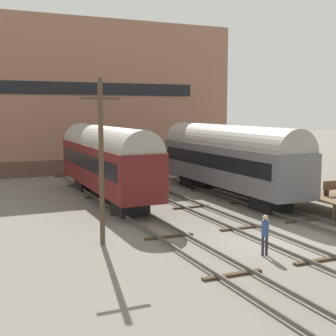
% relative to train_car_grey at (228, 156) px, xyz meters
% --- Properties ---
extents(ground_plane, '(200.00, 200.00, 0.00)m').
position_rel_train_car_grey_xyz_m(ground_plane, '(-4.28, -11.53, -2.99)').
color(ground_plane, '#6B665B').
extents(track_left, '(2.60, 60.00, 0.26)m').
position_rel_train_car_grey_xyz_m(track_left, '(-8.55, -11.53, -2.84)').
color(track_left, '#4C4742').
rests_on(track_left, ground).
extents(track_middle, '(2.60, 60.00, 0.26)m').
position_rel_train_car_grey_xyz_m(track_middle, '(-4.28, -11.53, -2.84)').
color(track_middle, '#4C4742').
rests_on(track_middle, ground).
extents(train_car_grey, '(3.14, 16.08, 5.29)m').
position_rel_train_car_grey_xyz_m(train_car_grey, '(0.00, 0.00, 0.00)').
color(train_car_grey, black).
rests_on(train_car_grey, ground).
extents(train_car_maroon, '(2.91, 15.48, 5.25)m').
position_rel_train_car_grey_xyz_m(train_car_maroon, '(-8.55, 2.45, 0.01)').
color(train_car_maroon, black).
rests_on(train_car_maroon, ground).
extents(bench, '(1.40, 0.40, 0.91)m').
position_rel_train_car_grey_xyz_m(bench, '(3.15, -7.36, -1.42)').
color(bench, brown).
rests_on(bench, station_platform).
extents(person_worker, '(0.32, 0.32, 1.81)m').
position_rel_train_car_grey_xyz_m(person_worker, '(-5.90, -12.90, -1.89)').
color(person_worker, '#282833').
rests_on(person_worker, ground).
extents(utility_pole, '(1.80, 0.24, 7.83)m').
position_rel_train_car_grey_xyz_m(utility_pole, '(-11.93, -8.34, 1.09)').
color(utility_pole, '#473828').
rests_on(utility_pole, ground).
extents(warehouse_building, '(31.20, 12.78, 15.37)m').
position_rel_train_car_grey_xyz_m(warehouse_building, '(-5.96, 22.57, 4.70)').
color(warehouse_building, brown).
rests_on(warehouse_building, ground).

